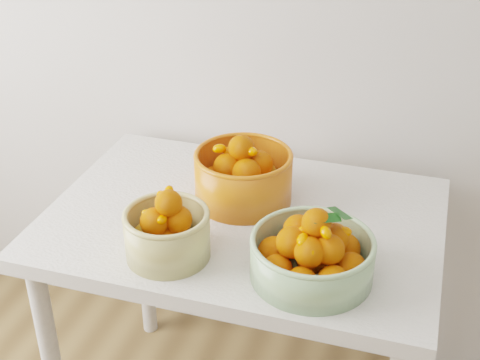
# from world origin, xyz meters

# --- Properties ---
(table) EXTENTS (1.00, 0.70, 0.75)m
(table) POSITION_xyz_m (-0.30, 1.60, 0.65)
(table) COLOR silver
(table) RESTS_ON ground
(bowl_cream) EXTENTS (0.25, 0.25, 0.17)m
(bowl_cream) POSITION_xyz_m (-0.42, 1.39, 0.81)
(bowl_cream) COLOR tan
(bowl_cream) RESTS_ON table
(bowl_green) EXTENTS (0.31, 0.31, 0.18)m
(bowl_green) POSITION_xyz_m (-0.08, 1.41, 0.81)
(bowl_green) COLOR #95BB87
(bowl_green) RESTS_ON table
(bowl_orange) EXTENTS (0.29, 0.29, 0.19)m
(bowl_orange) POSITION_xyz_m (-0.32, 1.68, 0.82)
(bowl_orange) COLOR #D95B14
(bowl_orange) RESTS_ON table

